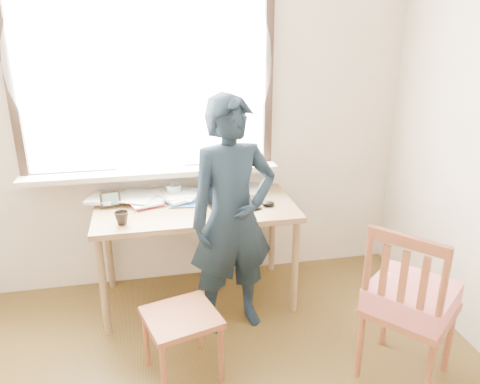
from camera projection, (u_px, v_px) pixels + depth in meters
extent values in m
cube|color=beige|center=(176.00, 119.00, 3.42)|extent=(3.50, 0.02, 2.60)
cube|color=white|center=(146.00, 78.00, 3.26)|extent=(1.70, 0.01, 1.30)
cube|color=black|center=(152.00, 171.00, 3.48)|extent=(1.82, 0.06, 0.06)
cube|color=black|center=(10.00, 81.00, 3.08)|extent=(0.06, 0.06, 1.30)
cube|color=black|center=(268.00, 75.00, 3.41)|extent=(0.06, 0.06, 1.30)
cube|color=beige|center=(152.00, 173.00, 3.42)|extent=(1.85, 0.20, 0.04)
cube|color=white|center=(145.00, 64.00, 3.15)|extent=(1.95, 0.02, 1.65)
cube|color=olive|center=(196.00, 209.00, 3.29)|extent=(1.40, 0.70, 0.04)
cylinder|color=olive|center=(103.00, 287.00, 3.03)|extent=(0.05, 0.05, 0.71)
cylinder|color=olive|center=(109.00, 246.00, 3.58)|extent=(0.05, 0.05, 0.71)
cylinder|color=olive|center=(295.00, 267.00, 3.27)|extent=(0.05, 0.05, 0.71)
cylinder|color=olive|center=(272.00, 231.00, 3.82)|extent=(0.05, 0.05, 0.71)
cube|color=black|center=(234.00, 206.00, 3.26)|extent=(0.36, 0.29, 0.02)
cube|color=black|center=(228.00, 187.00, 3.32)|extent=(0.33, 0.13, 0.21)
cube|color=black|center=(228.00, 187.00, 3.32)|extent=(0.29, 0.11, 0.18)
cube|color=black|center=(235.00, 207.00, 3.25)|extent=(0.31, 0.19, 0.00)
imported|color=white|center=(174.00, 191.00, 3.45)|extent=(0.16, 0.16, 0.09)
imported|color=black|center=(122.00, 218.00, 2.98)|extent=(0.11, 0.11, 0.09)
ellipsoid|color=black|center=(268.00, 204.00, 3.28)|extent=(0.09, 0.06, 0.04)
cube|color=white|center=(144.00, 202.00, 3.34)|extent=(0.33, 0.33, 0.01)
cube|color=teal|center=(120.00, 202.00, 3.32)|extent=(0.27, 0.28, 0.02)
cube|color=maroon|center=(156.00, 197.00, 3.41)|extent=(0.31, 0.31, 0.01)
cube|color=gold|center=(113.00, 205.00, 3.27)|extent=(0.23, 0.25, 0.01)
cube|color=teal|center=(144.00, 201.00, 3.32)|extent=(0.27, 0.29, 0.01)
cube|color=white|center=(149.00, 201.00, 3.31)|extent=(0.34, 0.31, 0.01)
cube|color=maroon|center=(164.00, 193.00, 3.45)|extent=(0.22, 0.30, 0.00)
cube|color=white|center=(133.00, 192.00, 3.44)|extent=(0.32, 0.29, 0.02)
cube|color=white|center=(178.00, 193.00, 3.40)|extent=(0.31, 0.35, 0.02)
cube|color=gold|center=(165.00, 188.00, 3.50)|extent=(0.30, 0.32, 0.02)
imported|color=white|center=(134.00, 200.00, 3.37)|extent=(0.28, 0.31, 0.02)
imported|color=white|center=(236.00, 189.00, 3.59)|extent=(0.27, 0.32, 0.02)
cube|color=black|center=(110.00, 200.00, 3.25)|extent=(0.14, 0.04, 0.11)
cube|color=#477634|center=(110.00, 200.00, 3.25)|extent=(0.11, 0.03, 0.08)
cube|color=brown|center=(181.00, 317.00, 2.67)|extent=(0.49, 0.47, 0.04)
cylinder|color=brown|center=(164.00, 374.00, 2.53)|extent=(0.03, 0.03, 0.37)
cylinder|color=brown|center=(146.00, 339.00, 2.80)|extent=(0.03, 0.03, 0.37)
cylinder|color=brown|center=(221.00, 354.00, 2.68)|extent=(0.03, 0.03, 0.37)
cylinder|color=brown|center=(199.00, 323.00, 2.95)|extent=(0.03, 0.03, 0.37)
cube|color=brown|center=(410.00, 310.00, 2.65)|extent=(0.62, 0.62, 0.04)
cylinder|color=brown|center=(449.00, 341.00, 2.75)|extent=(0.04, 0.04, 0.42)
cylinder|color=brown|center=(428.00, 376.00, 2.48)|extent=(0.04, 0.04, 0.42)
cylinder|color=brown|center=(385.00, 316.00, 2.98)|extent=(0.04, 0.04, 0.42)
cylinder|color=brown|center=(360.00, 346.00, 2.71)|extent=(0.04, 0.04, 0.42)
cylinder|color=brown|center=(442.00, 294.00, 2.29)|extent=(0.04, 0.04, 0.51)
cylinder|color=brown|center=(367.00, 269.00, 2.52)|extent=(0.04, 0.04, 0.51)
cube|color=brown|center=(408.00, 242.00, 2.33)|extent=(0.29, 0.34, 0.06)
cube|color=brown|center=(422.00, 293.00, 2.36)|extent=(0.04, 0.04, 0.41)
cube|color=brown|center=(402.00, 286.00, 2.42)|extent=(0.04, 0.04, 0.41)
cube|color=brown|center=(383.00, 280.00, 2.48)|extent=(0.04, 0.04, 0.41)
cube|color=red|center=(412.00, 296.00, 2.62)|extent=(0.61, 0.61, 0.13)
imported|color=black|center=(232.00, 218.00, 3.00)|extent=(0.63, 0.47, 1.58)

